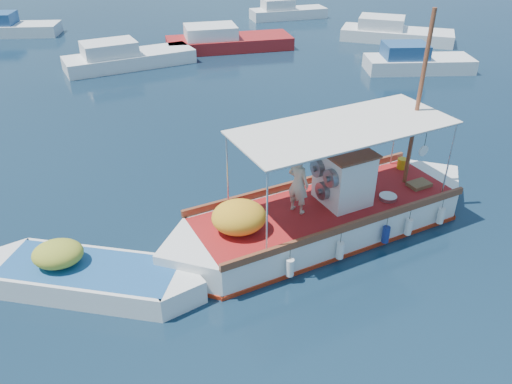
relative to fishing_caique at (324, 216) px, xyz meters
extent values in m
plane|color=black|center=(-0.69, -0.01, -0.58)|extent=(160.00, 160.00, 0.00)
cube|color=white|center=(0.06, 0.02, -0.20)|extent=(8.48, 5.26, 1.18)
cube|color=white|center=(-3.73, -1.35, -0.20)|extent=(2.53, 2.53, 1.18)
cube|color=white|center=(3.84, 1.39, -0.20)|extent=(2.53, 2.53, 1.18)
cube|color=#A1260F|center=(0.06, 0.02, -0.55)|extent=(8.61, 5.38, 0.19)
cube|color=maroon|center=(0.06, 0.02, 0.37)|extent=(8.41, 5.06, 0.06)
cube|color=brown|center=(-0.40, 1.29, 0.50)|extent=(7.71, 2.88, 0.21)
cube|color=brown|center=(0.52, -1.25, 0.50)|extent=(7.71, 2.88, 0.21)
cube|color=white|center=(0.56, 0.21, 1.20)|extent=(1.69, 1.75, 1.61)
cube|color=brown|center=(0.56, 0.21, 2.03)|extent=(1.82, 1.89, 0.06)
cylinder|color=slate|center=(0.02, -0.36, 1.52)|extent=(0.40, 0.59, 0.54)
cylinder|color=slate|center=(-0.21, 0.29, 1.52)|extent=(0.40, 0.59, 0.54)
cylinder|color=slate|center=(-0.09, -0.03, 0.93)|extent=(0.40, 0.59, 0.54)
cylinder|color=brown|center=(2.89, 1.05, 3.07)|extent=(0.16, 0.16, 5.37)
cylinder|color=brown|center=(2.08, 0.75, 2.64)|extent=(1.85, 0.74, 0.09)
cylinder|color=silver|center=(-2.87, 0.22, 1.60)|extent=(0.06, 0.06, 2.42)
cylinder|color=silver|center=(-2.06, -2.00, 1.60)|extent=(0.06, 0.06, 2.42)
cylinder|color=silver|center=(2.89, 2.30, 1.60)|extent=(0.06, 0.06, 2.42)
cylinder|color=silver|center=(3.69, 0.08, 1.60)|extent=(0.06, 0.06, 2.42)
cube|color=beige|center=(0.41, 0.15, 2.83)|extent=(6.83, 4.58, 0.04)
ellipsoid|color=gold|center=(-2.67, -0.96, 0.84)|extent=(1.85, 1.71, 0.90)
cube|color=gold|center=(1.17, 1.05, 0.61)|extent=(0.32, 0.27, 0.43)
cylinder|color=gold|center=(3.13, 1.93, 0.57)|extent=(0.41, 0.41, 0.36)
cube|color=brown|center=(3.23, 0.71, 0.45)|extent=(0.82, 0.69, 0.13)
cylinder|color=#B2B2B2|center=(1.98, 0.09, 0.45)|extent=(0.69, 0.69, 0.13)
cylinder|color=white|center=(2.66, -0.23, 2.14)|extent=(0.31, 0.14, 0.32)
cylinder|color=white|center=(-1.45, -2.12, -0.09)|extent=(0.27, 0.27, 0.52)
cylinder|color=navy|center=(1.58, -1.03, -0.09)|extent=(0.27, 0.27, 0.52)
cylinder|color=white|center=(3.60, -0.30, -0.09)|extent=(0.27, 0.27, 0.52)
imported|color=beige|center=(-0.89, -0.20, 1.32)|extent=(0.78, 0.78, 1.83)
cube|color=white|center=(-6.65, -1.68, -0.33)|extent=(4.84, 3.07, 0.88)
cube|color=white|center=(-8.80, -0.99, -0.33)|extent=(1.68, 1.68, 0.88)
cube|color=white|center=(-4.50, -2.38, -0.33)|extent=(1.68, 1.68, 0.88)
cube|color=#1D5089|center=(-6.65, -1.68, 0.09)|extent=(4.78, 2.89, 0.05)
ellipsoid|color=#A0A42E|center=(-7.40, -1.44, 0.44)|extent=(1.56, 1.41, 0.65)
cube|color=silver|center=(-7.30, 18.25, -0.28)|extent=(7.92, 4.85, 1.00)
cube|color=silver|center=(-8.36, 17.86, 0.62)|extent=(3.54, 2.95, 0.80)
cube|color=maroon|center=(-1.07, 21.33, -0.28)|extent=(8.44, 3.65, 1.00)
cube|color=silver|center=(-2.29, 21.20, 0.62)|extent=(3.51, 2.71, 0.80)
cube|color=silver|center=(9.48, 15.14, -0.28)|extent=(6.27, 2.68, 1.00)
cube|color=navy|center=(8.57, 15.22, 0.62)|extent=(2.59, 2.06, 0.80)
cube|color=silver|center=(10.75, 21.90, -0.28)|extent=(7.95, 5.53, 1.00)
cube|color=silver|center=(9.72, 22.38, 0.62)|extent=(3.67, 3.27, 0.80)
cube|color=silver|center=(-16.51, 27.20, -0.28)|extent=(6.76, 2.70, 1.00)
cube|color=silver|center=(4.59, 30.19, -0.28)|extent=(6.46, 2.98, 1.00)
cube|color=silver|center=(3.67, 30.04, 0.62)|extent=(2.73, 2.08, 0.80)
camera|label=1|loc=(-3.67, -12.16, 8.37)|focal=35.00mm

